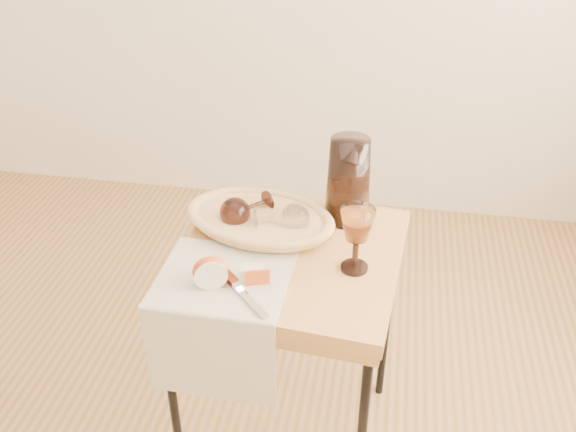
% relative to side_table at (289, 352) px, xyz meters
% --- Properties ---
extents(side_table, '(0.61, 0.61, 0.71)m').
position_rel_side_table_xyz_m(side_table, '(0.00, 0.00, 0.00)').
color(side_table, brown).
rests_on(side_table, floor).
extents(tea_towel, '(0.32, 0.29, 0.01)m').
position_rel_side_table_xyz_m(tea_towel, '(-0.14, -0.14, 0.36)').
color(tea_towel, silver).
rests_on(tea_towel, side_table).
extents(bread_basket, '(0.40, 0.31, 0.05)m').
position_rel_side_table_xyz_m(bread_basket, '(-0.10, 0.09, 0.38)').
color(bread_basket, '#AD7B3D').
rests_on(bread_basket, side_table).
extents(goblet_lying_a, '(0.15, 0.15, 0.08)m').
position_rel_side_table_xyz_m(goblet_lying_a, '(-0.13, 0.11, 0.41)').
color(goblet_lying_a, '#3B1C15').
rests_on(goblet_lying_a, bread_basket).
extents(goblet_lying_b, '(0.14, 0.11, 0.08)m').
position_rel_side_table_xyz_m(goblet_lying_b, '(-0.04, 0.07, 0.41)').
color(goblet_lying_b, white).
rests_on(goblet_lying_b, bread_basket).
extents(pitcher, '(0.22, 0.28, 0.28)m').
position_rel_side_table_xyz_m(pitcher, '(0.13, 0.19, 0.48)').
color(pitcher, black).
rests_on(pitcher, side_table).
extents(wine_goblet, '(0.11, 0.11, 0.17)m').
position_rel_side_table_xyz_m(wine_goblet, '(0.17, -0.04, 0.44)').
color(wine_goblet, white).
rests_on(wine_goblet, side_table).
extents(apple_half, '(0.09, 0.07, 0.08)m').
position_rel_side_table_xyz_m(apple_half, '(-0.16, -0.17, 0.40)').
color(apple_half, '#DB0304').
rests_on(apple_half, tea_towel).
extents(apple_wedge, '(0.07, 0.05, 0.04)m').
position_rel_side_table_xyz_m(apple_wedge, '(-0.06, -0.14, 0.38)').
color(apple_wedge, beige).
rests_on(apple_wedge, tea_towel).
extents(table_knife, '(0.16, 0.17, 0.02)m').
position_rel_side_table_xyz_m(table_knife, '(-0.08, -0.19, 0.37)').
color(table_knife, silver).
rests_on(table_knife, tea_towel).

